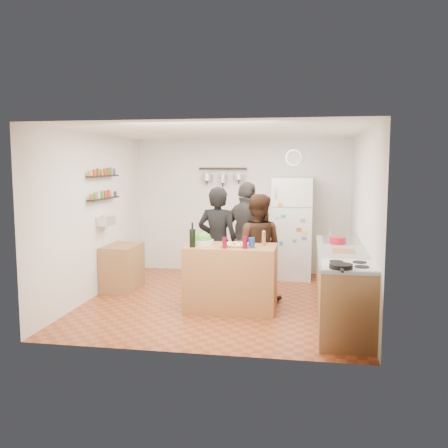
% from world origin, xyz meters
% --- Properties ---
extents(room_shell, '(4.20, 4.20, 4.20)m').
position_xyz_m(room_shell, '(0.00, 0.39, 1.25)').
color(room_shell, brown).
rests_on(room_shell, ground).
extents(prep_island, '(1.25, 0.72, 0.91)m').
position_xyz_m(prep_island, '(0.19, -0.39, 0.46)').
color(prep_island, '#A76A3D').
rests_on(prep_island, floor).
extents(pizza_board, '(0.42, 0.34, 0.02)m').
position_xyz_m(pizza_board, '(0.27, -0.41, 0.92)').
color(pizza_board, brown).
rests_on(pizza_board, prep_island).
extents(pizza, '(0.34, 0.34, 0.02)m').
position_xyz_m(pizza, '(0.27, -0.41, 0.94)').
color(pizza, beige).
rests_on(pizza, pizza_board).
extents(salad_bowl, '(0.32, 0.32, 0.06)m').
position_xyz_m(salad_bowl, '(-0.23, -0.34, 0.94)').
color(salad_bowl, silver).
rests_on(salad_bowl, prep_island).
extents(wine_bottle, '(0.08, 0.08, 0.25)m').
position_xyz_m(wine_bottle, '(-0.31, -0.61, 1.03)').
color(wine_bottle, black).
rests_on(wine_bottle, prep_island).
extents(wine_glass_near, '(0.06, 0.06, 0.15)m').
position_xyz_m(wine_glass_near, '(0.14, -0.63, 0.99)').
color(wine_glass_near, maroon).
rests_on(wine_glass_near, prep_island).
extents(wine_glass_far, '(0.07, 0.07, 0.17)m').
position_xyz_m(wine_glass_far, '(0.41, -0.59, 0.99)').
color(wine_glass_far, '#5E081E').
rests_on(wine_glass_far, prep_island).
extents(pepper_mill, '(0.05, 0.05, 0.17)m').
position_xyz_m(pepper_mill, '(0.64, -0.34, 1.00)').
color(pepper_mill, brown).
rests_on(pepper_mill, prep_island).
extents(salt_canister, '(0.08, 0.08, 0.14)m').
position_xyz_m(salt_canister, '(0.49, -0.51, 0.98)').
color(salt_canister, navy).
rests_on(salt_canister, prep_island).
extents(person_left, '(0.66, 0.47, 1.71)m').
position_xyz_m(person_left, '(-0.10, 0.14, 0.85)').
color(person_left, black).
rests_on(person_left, floor).
extents(person_center, '(0.83, 0.67, 1.60)m').
position_xyz_m(person_center, '(0.49, 0.15, 0.80)').
color(person_center, black).
rests_on(person_center, floor).
extents(person_back, '(1.12, 0.86, 1.76)m').
position_xyz_m(person_back, '(0.29, 0.60, 0.88)').
color(person_back, '#2C2927').
rests_on(person_back, floor).
extents(counter_run, '(0.63, 2.63, 0.90)m').
position_xyz_m(counter_run, '(1.70, -0.55, 0.45)').
color(counter_run, '#9E7042').
rests_on(counter_run, floor).
extents(stove_top, '(0.60, 0.62, 0.02)m').
position_xyz_m(stove_top, '(1.70, -1.50, 0.91)').
color(stove_top, white).
rests_on(stove_top, counter_run).
extents(skillet, '(0.25, 0.25, 0.05)m').
position_xyz_m(skillet, '(1.60, -1.74, 0.94)').
color(skillet, black).
rests_on(skillet, stove_top).
extents(sink, '(0.50, 0.80, 0.03)m').
position_xyz_m(sink, '(1.70, 0.30, 0.92)').
color(sink, silver).
rests_on(sink, counter_run).
extents(cutting_board, '(0.30, 0.40, 0.02)m').
position_xyz_m(cutting_board, '(1.70, -0.63, 0.91)').
color(cutting_board, brown).
rests_on(cutting_board, counter_run).
extents(red_bowl, '(0.23, 0.23, 0.10)m').
position_xyz_m(red_bowl, '(1.65, -0.05, 0.97)').
color(red_bowl, '#A51222').
rests_on(red_bowl, counter_run).
extents(fridge, '(0.70, 0.68, 1.80)m').
position_xyz_m(fridge, '(0.95, 1.75, 0.90)').
color(fridge, white).
rests_on(fridge, floor).
extents(wall_clock, '(0.30, 0.03, 0.30)m').
position_xyz_m(wall_clock, '(0.95, 2.08, 2.15)').
color(wall_clock, silver).
rests_on(wall_clock, back_wall).
extents(spice_shelf_lower, '(0.12, 1.00, 0.02)m').
position_xyz_m(spice_shelf_lower, '(-1.93, 0.20, 1.50)').
color(spice_shelf_lower, black).
rests_on(spice_shelf_lower, left_wall).
extents(spice_shelf_upper, '(0.12, 1.00, 0.02)m').
position_xyz_m(spice_shelf_upper, '(-1.93, 0.20, 1.85)').
color(spice_shelf_upper, black).
rests_on(spice_shelf_upper, left_wall).
extents(produce_basket, '(0.18, 0.35, 0.14)m').
position_xyz_m(produce_basket, '(-1.90, 0.20, 1.15)').
color(produce_basket, silver).
rests_on(produce_basket, left_wall).
extents(side_table, '(0.50, 0.80, 0.73)m').
position_xyz_m(side_table, '(-1.74, 0.43, 0.36)').
color(side_table, '#9D6842').
rests_on(side_table, floor).
extents(pot_rack, '(0.90, 0.04, 0.04)m').
position_xyz_m(pot_rack, '(-0.35, 2.00, 1.95)').
color(pot_rack, black).
rests_on(pot_rack, back_wall).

